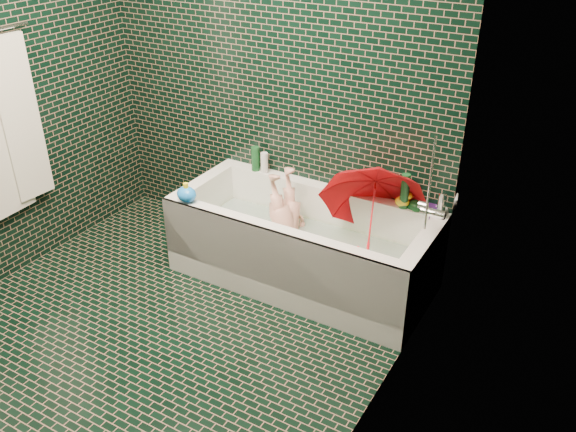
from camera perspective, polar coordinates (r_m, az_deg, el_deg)
The scene contains 19 objects.
floor at distance 3.74m, azimuth -12.67°, elevation -11.41°, with size 2.80×2.80×0.00m, color black.
wall_back at distance 4.13m, azimuth -1.44°, elevation 13.18°, with size 2.80×2.80×0.00m, color black.
wall_right at distance 2.42m, azimuth 7.64°, elevation 0.86°, with size 2.80×2.80×0.00m, color black.
bathtub at distance 4.04m, azimuth 1.30°, elevation -3.40°, with size 1.70×0.75×0.55m.
bath_mat at distance 4.08m, azimuth 1.41°, elevation -3.95°, with size 1.35×0.47×0.01m, color #4DBD25.
water at distance 4.01m, azimuth 1.43°, elevation -2.22°, with size 1.48×0.53×0.00m, color silver.
towel at distance 4.22m, azimuth -24.84°, elevation 7.66°, with size 0.08×0.44×1.12m.
faucet at distance 3.50m, azimuth 13.20°, elevation 0.91°, with size 0.18×0.19×0.55m.
child at distance 4.10m, azimuth -0.02°, elevation -1.29°, with size 0.30×0.20×0.82m, color #E9A592.
umbrella at distance 3.79m, azimuth 7.84°, elevation 0.09°, with size 0.65×0.65×0.57m, color red.
soap_bottle_a at distance 3.90m, azimuth 13.77°, elevation 0.16°, with size 0.10×0.10×0.26m, color white.
soap_bottle_b at distance 3.87m, azimuth 13.64°, elevation -0.07°, with size 0.08×0.08×0.17m, color #451C6B.
soap_bottle_c at distance 3.91m, azimuth 11.45°, elevation 0.53°, with size 0.12×0.12×0.16m, color #154B21.
bottle_right_tall at distance 3.88m, azimuth 10.88°, elevation 2.30°, with size 0.06×0.06×0.23m, color #154B21.
bottle_right_pump at distance 3.82m, azimuth 14.17°, elevation 0.96°, with size 0.05×0.05×0.17m, color silver.
bottle_left_tall at distance 4.34m, azimuth -3.05°, elevation 5.37°, with size 0.06×0.06×0.18m, color #154B21.
bottle_left_short at distance 4.31m, azimuth -2.22°, elevation 5.00°, with size 0.05×0.05×0.15m, color white.
rubber_duck at distance 3.92m, azimuth 10.75°, elevation 1.43°, with size 0.13×0.11×0.10m.
bath_toy at distance 3.96m, azimuth -9.48°, elevation 2.04°, with size 0.14×0.12×0.13m.
Camera 1 is at (2.08, -1.99, 2.38)m, focal length 38.00 mm.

